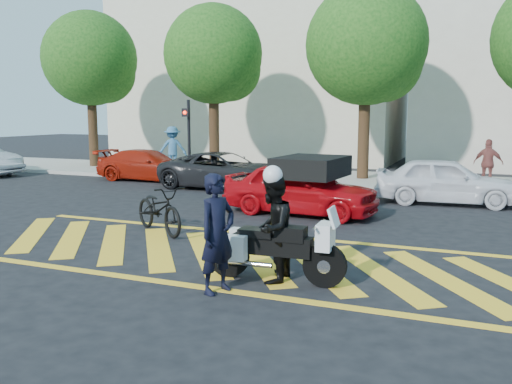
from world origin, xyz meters
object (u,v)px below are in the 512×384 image
at_px(bicycle, 159,209).
at_px(police_motorcycle, 273,248).
at_px(officer_moto, 273,229).
at_px(red_convertible, 301,188).
at_px(parked_mid_right, 446,181).
at_px(parked_left, 148,165).
at_px(officer_bike, 217,234).
at_px(parked_mid_left, 224,171).

distance_m(bicycle, police_motorcycle, 4.36).
distance_m(officer_moto, red_convertible, 5.89).
bearing_deg(parked_mid_right, police_motorcycle, 162.94).
distance_m(police_motorcycle, parked_mid_right, 9.22).
xyz_separation_m(officer_moto, parked_left, (-9.27, 10.38, -0.26)).
relative_size(officer_bike, officer_moto, 1.04).
bearing_deg(police_motorcycle, officer_bike, -128.45).
xyz_separation_m(police_motorcycle, parked_left, (-9.29, 10.38, 0.06)).
relative_size(officer_bike, parked_mid_left, 0.39).
bearing_deg(police_motorcycle, parked_left, 129.21).
xyz_separation_m(officer_bike, police_motorcycle, (0.59, 0.82, -0.36)).
xyz_separation_m(red_convertible, parked_left, (-7.90, 4.65, -0.09)).
xyz_separation_m(police_motorcycle, officer_moto, (-0.02, 0.00, 0.32)).
xyz_separation_m(parked_left, parked_mid_left, (3.88, -1.03, 0.04)).
bearing_deg(red_convertible, bicycle, 150.68).
bearing_deg(red_convertible, officer_bike, -168.23).
distance_m(bicycle, officer_moto, 4.36).
distance_m(police_motorcycle, parked_mid_left, 10.80).
bearing_deg(bicycle, parked_mid_left, 45.73).
height_order(parked_mid_left, parked_mid_right, parked_mid_right).
distance_m(red_convertible, parked_mid_left, 5.42).
relative_size(parked_left, parked_mid_left, 0.90).
height_order(officer_moto, parked_left, officer_moto).
bearing_deg(parked_mid_left, officer_moto, -146.19).
height_order(officer_bike, parked_mid_left, officer_bike).
distance_m(parked_left, parked_mid_left, 4.02).
height_order(parked_left, parked_mid_right, parked_mid_right).
xyz_separation_m(bicycle, parked_left, (-5.63, 8.01, 0.07)).
bearing_deg(parked_mid_right, parked_left, 79.02).
xyz_separation_m(bicycle, police_motorcycle, (3.66, -2.37, 0.01)).
xyz_separation_m(officer_bike, red_convertible, (-0.80, 6.54, -0.20)).
distance_m(police_motorcycle, red_convertible, 5.89).
xyz_separation_m(officer_bike, officer_moto, (0.57, 0.82, -0.04)).
distance_m(bicycle, parked_left, 9.79).
bearing_deg(parked_mid_right, red_convertible, 129.16).
distance_m(officer_bike, parked_mid_left, 11.26).
bearing_deg(bicycle, parked_left, 66.80).
bearing_deg(parked_mid_right, bicycle, 135.00).
height_order(officer_bike, red_convertible, officer_bike).
bearing_deg(officer_moto, parked_left, -140.83).
height_order(officer_bike, bicycle, officer_bike).
height_order(officer_bike, parked_mid_right, officer_bike).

